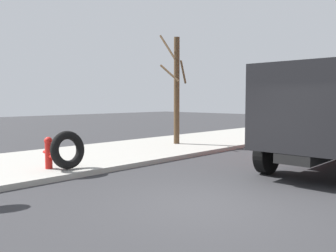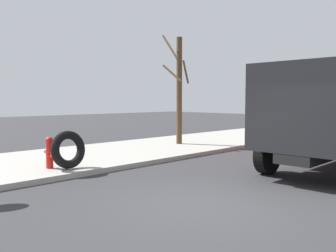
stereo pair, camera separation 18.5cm
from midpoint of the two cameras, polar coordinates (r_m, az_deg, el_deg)
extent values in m
plane|color=#2D2D30|center=(7.25, 6.61, -12.57)|extent=(80.00, 80.00, 0.00)
cube|color=#99968E|center=(12.25, -18.16, -5.46)|extent=(36.00, 5.00, 0.15)
cylinder|color=red|center=(10.63, -17.97, -4.51)|extent=(0.20, 0.20, 0.73)
sphere|color=red|center=(10.57, -18.02, -2.24)|extent=(0.23, 0.23, 0.23)
cylinder|color=red|center=(10.46, -17.53, -4.15)|extent=(0.09, 0.16, 0.09)
cylinder|color=red|center=(10.77, -18.42, -3.93)|extent=(0.09, 0.16, 0.09)
cylinder|color=red|center=(10.47, -17.52, -4.63)|extent=(0.11, 0.16, 0.11)
torus|color=black|center=(10.35, -15.18, -3.67)|extent=(1.09, 0.44, 1.09)
cube|color=black|center=(9.65, 22.30, 2.78)|extent=(2.01, 2.51, 2.20)
cylinder|color=black|center=(10.48, 16.16, -4.40)|extent=(1.10, 0.30, 1.10)
cylinder|color=black|center=(14.66, 24.77, -2.20)|extent=(1.10, 0.30, 1.10)
cylinder|color=#4C3823|center=(15.69, 2.15, 5.64)|extent=(0.25, 0.25, 4.66)
cylinder|color=#4C3823|center=(15.54, 0.66, 12.54)|extent=(0.25, 1.08, 1.15)
cylinder|color=#4C3823|center=(15.62, 3.20, 8.62)|extent=(0.66, 0.33, 0.97)
cylinder|color=#4C3823|center=(15.34, 1.00, 8.46)|extent=(0.17, 1.04, 0.79)
camera|label=1|loc=(0.09, -89.46, 0.04)|focal=38.06mm
camera|label=2|loc=(0.09, 90.54, -0.04)|focal=38.06mm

